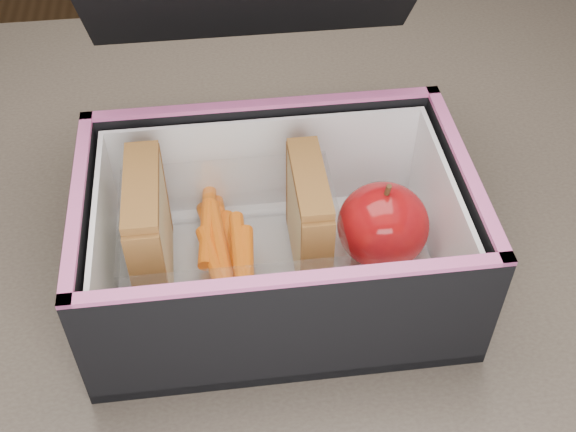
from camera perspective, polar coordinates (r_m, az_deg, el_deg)
name	(u,v)px	position (r m, az deg, el deg)	size (l,w,h in m)	color
kitchen_table	(238,312)	(0.69, -3.95, -7.60)	(1.20, 0.80, 0.75)	#64584B
lunch_bag	(276,224)	(0.55, -0.98, -0.64)	(0.29, 0.30, 0.26)	black
plastic_tub	(231,241)	(0.56, -4.50, -1.97)	(0.16, 0.12, 0.07)	white
sandwich_left	(150,231)	(0.55, -10.88, -1.17)	(0.03, 0.09, 0.10)	tan
sandwich_right	(309,219)	(0.55, 1.63, -0.28)	(0.02, 0.08, 0.09)	tan
carrot_sticks	(224,251)	(0.57, -5.08, -2.79)	(0.05, 0.16, 0.03)	orange
paper_napkin	(377,260)	(0.59, 7.02, -3.46)	(0.07, 0.08, 0.01)	white
red_apple	(383,225)	(0.56, 7.52, -0.74)	(0.09, 0.09, 0.08)	maroon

